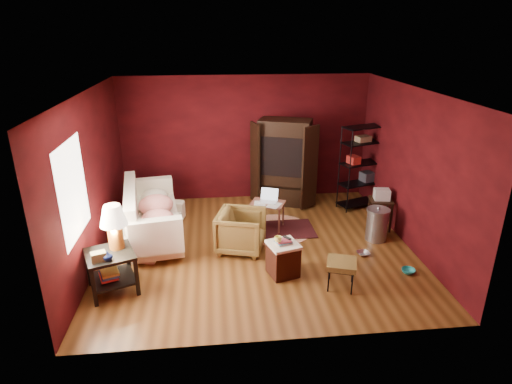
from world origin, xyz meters
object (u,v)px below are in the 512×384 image
at_px(sofa, 151,219).
at_px(side_table, 112,241).
at_px(laptop_desk, 268,205).
at_px(tv_armoire, 284,161).
at_px(wire_shelving, 361,164).
at_px(armchair, 241,229).
at_px(hamper, 283,258).

distance_m(sofa, side_table, 1.71).
xyz_separation_m(laptop_desk, tv_armoire, (0.53, 1.28, 0.50)).
bearing_deg(wire_shelving, armchair, -167.03).
distance_m(armchair, laptop_desk, 1.02).
bearing_deg(laptop_desk, sofa, -153.59).
bearing_deg(armchair, wire_shelving, -42.23).
xyz_separation_m(sofa, laptop_desk, (2.23, 0.19, 0.11)).
xyz_separation_m(side_table, wire_shelving, (4.71, 2.68, 0.20)).
bearing_deg(hamper, sofa, 145.79).
relative_size(side_table, tv_armoire, 0.70).
bearing_deg(hamper, laptop_desk, 90.81).
bearing_deg(laptop_desk, side_table, -123.27).
bearing_deg(wire_shelving, side_table, -169.44).
xyz_separation_m(armchair, hamper, (0.61, -0.89, -0.12)).
relative_size(armchair, laptop_desk, 1.03).
relative_size(sofa, hamper, 3.04).
relative_size(sofa, tv_armoire, 1.03).
xyz_separation_m(sofa, hamper, (2.25, -1.53, -0.09)).
relative_size(side_table, hamper, 2.07).
bearing_deg(hamper, armchair, 124.35).
relative_size(hamper, laptop_desk, 0.81).
bearing_deg(hamper, wire_shelving, 50.75).
relative_size(sofa, wire_shelving, 1.07).
bearing_deg(side_table, hamper, 1.91).
distance_m(tv_armoire, wire_shelving, 1.67).
bearing_deg(wire_shelving, laptop_desk, -176.95).
height_order(armchair, laptop_desk, armchair).
bearing_deg(laptop_desk, armchair, -103.34).
relative_size(armchair, tv_armoire, 0.43).
relative_size(armchair, wire_shelving, 0.45).
bearing_deg(tv_armoire, hamper, -79.53).
xyz_separation_m(armchair, laptop_desk, (0.58, 0.83, 0.08)).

